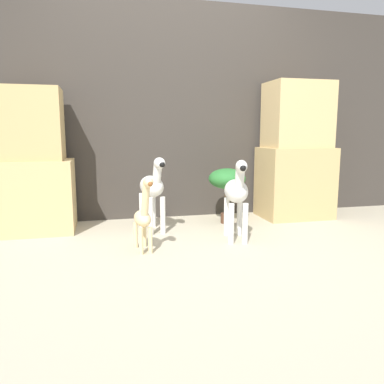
{
  "coord_description": "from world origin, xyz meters",
  "views": [
    {
      "loc": [
        -0.68,
        -2.64,
        0.89
      ],
      "look_at": [
        0.07,
        0.47,
        0.38
      ],
      "focal_mm": 35.0,
      "sensor_mm": 36.0,
      "label": 1
    }
  ],
  "objects_px": {
    "giraffe_figurine": "(143,215)",
    "potted_palm_front": "(227,181)",
    "zebra_right": "(237,193)",
    "zebra_left": "(153,188)"
  },
  "relations": [
    {
      "from": "zebra_right",
      "to": "potted_palm_front",
      "type": "bearing_deg",
      "value": 78.56
    },
    {
      "from": "zebra_left",
      "to": "giraffe_figurine",
      "type": "relative_size",
      "value": 1.17
    },
    {
      "from": "zebra_left",
      "to": "giraffe_figurine",
      "type": "xyz_separation_m",
      "value": [
        -0.15,
        -0.57,
        -0.12
      ]
    },
    {
      "from": "zebra_right",
      "to": "zebra_left",
      "type": "distance_m",
      "value": 0.77
    },
    {
      "from": "giraffe_figurine",
      "to": "zebra_right",
      "type": "bearing_deg",
      "value": 9.56
    },
    {
      "from": "zebra_right",
      "to": "giraffe_figurine",
      "type": "distance_m",
      "value": 0.8
    },
    {
      "from": "giraffe_figurine",
      "to": "potted_palm_front",
      "type": "relative_size",
      "value": 1.08
    },
    {
      "from": "giraffe_figurine",
      "to": "potted_palm_front",
      "type": "bearing_deg",
      "value": 38.89
    },
    {
      "from": "zebra_right",
      "to": "zebra_left",
      "type": "relative_size",
      "value": 1.0
    },
    {
      "from": "potted_palm_front",
      "to": "giraffe_figurine",
      "type": "bearing_deg",
      "value": -141.11
    }
  ]
}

